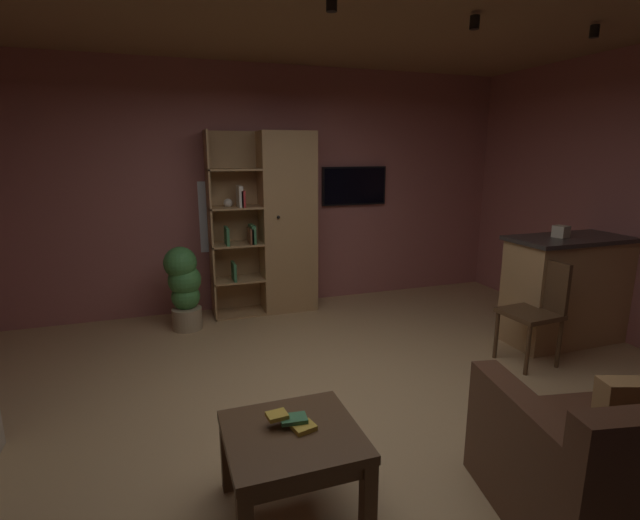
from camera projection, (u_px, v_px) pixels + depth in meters
The scene contains 16 objects.
floor at pixel (338, 416), 3.33m from camera, with size 6.30×5.25×0.02m, color tan.
wall_back at pixel (258, 190), 5.46m from camera, with size 6.42×0.06×2.80m, color #9E5B56.
window_pane_back at pixel (226, 216), 5.37m from camera, with size 0.60×0.01×0.81m, color white.
bookshelf_cabinet at pixel (280, 224), 5.36m from camera, with size 1.20×0.41×2.06m.
kitchen_bar_counter at pixel (575, 288), 4.57m from camera, with size 1.42×0.58×1.05m.
tissue_box at pixel (561, 232), 4.39m from camera, with size 0.12×0.12×0.11m, color #BFB299.
coffee_table at pixel (293, 447), 2.36m from camera, with size 0.67×0.64×0.47m.
table_book_0 at pixel (304, 427), 2.35m from camera, with size 0.11×0.09×0.03m, color gold.
table_book_1 at pixel (294, 419), 2.38m from camera, with size 0.13×0.09×0.02m, color #387247.
table_book_2 at pixel (277, 415), 2.37m from camera, with size 0.10×0.09×0.02m, color gold.
dining_chair at pixel (538, 305), 4.07m from camera, with size 0.45×0.45×0.92m.
potted_floor_plant at pixel (184, 285), 4.87m from camera, with size 0.37×0.36×0.88m.
wall_mounted_tv at pixel (354, 186), 5.78m from camera, with size 0.84×0.06×0.47m.
track_light_spot_2 at pixel (332, 4), 2.88m from camera, with size 0.07×0.07×0.09m, color black.
track_light_spot_3 at pixel (475, 22), 3.29m from camera, with size 0.07×0.07×0.09m, color black.
track_light_spot_4 at pixel (594, 31), 3.54m from camera, with size 0.07×0.07×0.09m, color black.
Camera 1 is at (-1.10, -2.79, 1.83)m, focal length 26.13 mm.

